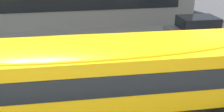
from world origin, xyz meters
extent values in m
cube|color=gray|center=(0.00, 7.44, 0.01)|extent=(120.00, 3.00, 0.01)
cube|color=yellow|center=(3.67, -1.69, 1.54)|extent=(10.68, 2.72, 2.12)
cube|color=black|center=(3.67, -1.69, 1.93)|extent=(10.05, 2.74, 0.62)
cube|color=black|center=(3.67, -1.69, 0.92)|extent=(10.70, 2.75, 0.12)
ellipsoid|color=yellow|center=(3.67, -1.69, 2.61)|extent=(10.25, 2.51, 0.35)
cylinder|color=black|center=(7.74, -0.60, 0.48)|extent=(0.97, 0.30, 0.97)
cube|color=gray|center=(11.12, 4.79, 0.65)|extent=(3.94, 1.79, 0.70)
cube|color=black|center=(10.97, 4.79, 1.32)|extent=(2.24, 1.61, 0.64)
cylinder|color=black|center=(12.44, 5.61, 0.30)|extent=(0.60, 0.19, 0.60)
cylinder|color=black|center=(9.84, 5.67, 0.30)|extent=(0.60, 0.19, 0.60)
cylinder|color=black|center=(9.80, 3.97, 0.30)|extent=(0.60, 0.19, 0.60)
cube|color=black|center=(4.64, 8.92, 1.92)|extent=(13.79, 0.04, 1.10)
camera|label=1|loc=(3.46, -8.44, 5.11)|focal=39.98mm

